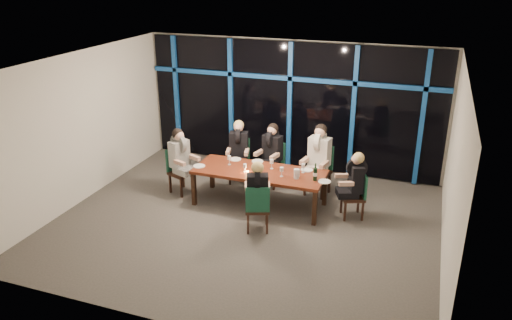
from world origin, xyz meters
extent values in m
plane|color=#56514C|center=(0.00, 0.00, 0.00)|extent=(7.00, 7.00, 0.00)
cube|color=silver|center=(0.00, 3.00, 1.50)|extent=(7.00, 0.04, 3.00)
cube|color=silver|center=(0.00, -3.00, 1.50)|extent=(7.00, 0.04, 3.00)
cube|color=silver|center=(-3.50, 0.00, 1.50)|extent=(0.04, 6.00, 3.00)
cube|color=silver|center=(3.50, 0.00, 1.50)|extent=(0.04, 6.00, 3.00)
cube|color=white|center=(0.00, 0.00, 3.00)|extent=(7.00, 6.00, 0.04)
cube|color=black|center=(0.00, 2.94, 1.50)|extent=(6.86, 0.04, 2.94)
cube|color=#12458E|center=(-2.90, 2.89, 1.50)|extent=(0.10, 0.10, 2.94)
cube|color=#12458E|center=(-1.45, 2.89, 1.50)|extent=(0.10, 0.10, 2.94)
cube|color=#12458E|center=(0.00, 2.89, 1.50)|extent=(0.10, 0.10, 2.94)
cube|color=#12458E|center=(1.45, 2.89, 1.50)|extent=(0.10, 0.10, 2.94)
cube|color=#12458E|center=(2.90, 2.89, 1.50)|extent=(0.10, 0.10, 2.94)
cube|color=#12458E|center=(0.00, 2.89, 2.16)|extent=(6.86, 0.10, 0.10)
cube|color=#FF2D14|center=(1.10, 3.25, 2.15)|extent=(0.60, 0.05, 0.35)
cube|color=maroon|center=(0.00, 0.80, 0.72)|extent=(2.60, 1.00, 0.06)
cube|color=black|center=(-1.24, 0.36, 0.34)|extent=(0.08, 0.08, 0.69)
cube|color=black|center=(1.24, 0.36, 0.34)|extent=(0.08, 0.08, 0.69)
cube|color=black|center=(-1.24, 1.24, 0.34)|extent=(0.08, 0.08, 0.69)
cube|color=black|center=(1.24, 1.24, 0.34)|extent=(0.08, 0.08, 0.69)
cube|color=black|center=(-0.81, 1.73, 0.45)|extent=(0.54, 0.54, 0.06)
cube|color=#1B563D|center=(-0.86, 1.92, 0.72)|extent=(0.45, 0.16, 0.50)
cube|color=black|center=(-0.94, 1.51, 0.21)|extent=(0.05, 0.05, 0.42)
cube|color=black|center=(-0.59, 1.60, 0.21)|extent=(0.05, 0.05, 0.42)
cube|color=black|center=(-1.02, 1.86, 0.21)|extent=(0.05, 0.05, 0.42)
cube|color=black|center=(-0.68, 1.94, 0.21)|extent=(0.05, 0.05, 0.42)
cube|color=black|center=(-0.07, 1.78, 0.45)|extent=(0.54, 0.54, 0.06)
cube|color=#1B563D|center=(-0.03, 1.97, 0.71)|extent=(0.45, 0.15, 0.50)
cube|color=black|center=(-0.28, 1.65, 0.21)|extent=(0.05, 0.05, 0.42)
cube|color=black|center=(0.06, 1.56, 0.21)|extent=(0.05, 0.05, 0.42)
cube|color=black|center=(-0.20, 1.99, 0.21)|extent=(0.05, 0.05, 0.42)
cube|color=black|center=(0.14, 1.91, 0.21)|extent=(0.05, 0.05, 0.42)
cube|color=black|center=(0.98, 1.68, 0.49)|extent=(0.57, 0.57, 0.06)
cube|color=#1B563D|center=(1.02, 1.90, 0.78)|extent=(0.49, 0.14, 0.54)
cube|color=black|center=(0.76, 1.53, 0.23)|extent=(0.05, 0.05, 0.45)
cube|color=black|center=(1.14, 1.46, 0.23)|extent=(0.05, 0.05, 0.45)
cube|color=black|center=(0.83, 1.91, 0.23)|extent=(0.05, 0.05, 0.45)
cube|color=black|center=(1.21, 1.84, 0.23)|extent=(0.05, 0.05, 0.45)
cube|color=black|center=(-1.74, 0.80, 0.45)|extent=(0.58, 0.58, 0.06)
cube|color=#1B563D|center=(-1.92, 0.88, 0.72)|extent=(0.21, 0.44, 0.50)
cube|color=black|center=(-1.64, 0.57, 0.21)|extent=(0.05, 0.05, 0.42)
cube|color=black|center=(-1.51, 0.90, 0.21)|extent=(0.05, 0.05, 0.42)
cube|color=black|center=(-1.97, 0.70, 0.21)|extent=(0.05, 0.05, 0.42)
cube|color=black|center=(-1.84, 1.03, 0.21)|extent=(0.05, 0.05, 0.42)
cube|color=black|center=(1.84, 0.92, 0.42)|extent=(0.55, 0.55, 0.06)
cube|color=#1B563D|center=(2.02, 0.99, 0.67)|extent=(0.20, 0.40, 0.47)
cube|color=black|center=(1.62, 1.01, 0.20)|extent=(0.05, 0.05, 0.39)
cube|color=black|center=(1.75, 0.70, 0.20)|extent=(0.05, 0.05, 0.39)
cube|color=black|center=(1.93, 1.14, 0.20)|extent=(0.05, 0.05, 0.39)
cube|color=black|center=(2.06, 0.83, 0.20)|extent=(0.05, 0.05, 0.39)
cube|color=black|center=(0.30, -0.15, 0.43)|extent=(0.55, 0.55, 0.06)
cube|color=#1B563D|center=(0.36, -0.33, 0.69)|extent=(0.42, 0.19, 0.48)
cube|color=black|center=(0.40, 0.07, 0.20)|extent=(0.05, 0.05, 0.40)
cube|color=black|center=(0.08, -0.05, 0.20)|extent=(0.05, 0.05, 0.40)
cube|color=black|center=(0.52, -0.26, 0.20)|extent=(0.05, 0.05, 0.40)
cube|color=black|center=(0.20, -0.37, 0.20)|extent=(0.05, 0.05, 0.40)
cube|color=black|center=(-0.78, 1.61, 0.55)|extent=(0.45, 0.49, 0.14)
cube|color=black|center=(-0.82, 1.76, 0.87)|extent=(0.44, 0.33, 0.56)
cylinder|color=black|center=(-0.82, 1.76, 1.09)|extent=(0.20, 0.43, 0.42)
sphere|color=tan|center=(-0.81, 1.75, 1.27)|extent=(0.21, 0.21, 0.21)
sphere|color=tan|center=(-0.82, 1.78, 1.30)|extent=(0.23, 0.23, 0.23)
cube|color=tan|center=(-0.95, 1.48, 0.79)|extent=(0.15, 0.31, 0.08)
cube|color=tan|center=(-0.56, 1.58, 0.79)|extent=(0.15, 0.31, 0.08)
cube|color=black|center=(-0.10, 1.66, 0.55)|extent=(0.44, 0.49, 0.14)
cube|color=black|center=(-0.06, 1.82, 0.87)|extent=(0.44, 0.32, 0.56)
cylinder|color=black|center=(-0.06, 1.82, 1.09)|extent=(0.19, 0.43, 0.42)
sphere|color=tan|center=(-0.07, 1.80, 1.27)|extent=(0.21, 0.21, 0.21)
sphere|color=black|center=(-0.06, 1.84, 1.30)|extent=(0.23, 0.23, 0.23)
cube|color=tan|center=(-0.31, 1.63, 0.79)|extent=(0.14, 0.31, 0.08)
cube|color=tan|center=(0.08, 1.54, 0.79)|extent=(0.14, 0.31, 0.08)
cube|color=silver|center=(0.96, 1.56, 0.59)|extent=(0.46, 0.52, 0.15)
cube|color=silver|center=(0.99, 1.73, 0.95)|extent=(0.47, 0.33, 0.60)
cylinder|color=silver|center=(0.99, 1.73, 1.19)|extent=(0.19, 0.47, 0.45)
sphere|color=tan|center=(0.99, 1.71, 1.38)|extent=(0.23, 0.23, 0.23)
sphere|color=black|center=(0.99, 1.75, 1.41)|extent=(0.25, 0.25, 0.25)
cube|color=tan|center=(0.73, 1.51, 0.79)|extent=(0.14, 0.33, 0.09)
cube|color=tan|center=(1.15, 1.43, 0.79)|extent=(0.14, 0.33, 0.09)
cube|color=black|center=(-1.63, 0.76, 0.55)|extent=(0.52, 0.49, 0.14)
cube|color=black|center=(-1.78, 0.82, 0.88)|extent=(0.37, 0.46, 0.56)
cylinder|color=black|center=(-1.78, 0.82, 1.10)|extent=(0.43, 0.25, 0.42)
sphere|color=tan|center=(-1.76, 0.81, 1.28)|extent=(0.21, 0.21, 0.21)
sphere|color=black|center=(-1.79, 0.82, 1.31)|extent=(0.23, 0.23, 0.23)
cube|color=tan|center=(-1.63, 0.54, 0.79)|extent=(0.31, 0.18, 0.08)
cube|color=tan|center=(-1.48, 0.91, 0.79)|extent=(0.31, 0.18, 0.08)
cube|color=black|center=(1.74, 0.87, 0.51)|extent=(0.49, 0.46, 0.13)
cube|color=black|center=(1.88, 0.93, 0.82)|extent=(0.35, 0.43, 0.52)
cylinder|color=black|center=(1.88, 0.93, 1.02)|extent=(0.40, 0.24, 0.39)
sphere|color=tan|center=(1.86, 0.92, 1.19)|extent=(0.20, 0.20, 0.20)
sphere|color=tan|center=(1.89, 0.94, 1.22)|extent=(0.21, 0.21, 0.21)
cube|color=tan|center=(1.60, 1.02, 0.79)|extent=(0.29, 0.18, 0.07)
cube|color=tan|center=(1.74, 0.67, 0.79)|extent=(0.29, 0.18, 0.07)
cube|color=black|center=(0.26, -0.05, 0.53)|extent=(0.46, 0.50, 0.13)
cube|color=black|center=(0.31, -0.19, 0.84)|extent=(0.44, 0.35, 0.53)
cylinder|color=black|center=(0.31, -0.19, 1.05)|extent=(0.23, 0.41, 0.40)
sphere|color=tan|center=(0.30, -0.17, 1.22)|extent=(0.20, 0.20, 0.20)
sphere|color=tan|center=(0.32, -0.21, 1.25)|extent=(0.22, 0.22, 0.22)
cube|color=tan|center=(0.41, 0.09, 0.79)|extent=(0.17, 0.30, 0.08)
cube|color=tan|center=(0.05, -0.04, 0.79)|extent=(0.17, 0.30, 0.08)
cylinder|color=white|center=(-0.67, 1.18, 0.76)|extent=(0.24, 0.24, 0.01)
cylinder|color=white|center=(-0.20, 1.23, 0.76)|extent=(0.24, 0.24, 0.01)
cylinder|color=white|center=(0.88, 1.13, 0.76)|extent=(0.24, 0.24, 0.01)
cylinder|color=white|center=(-1.22, 0.59, 0.76)|extent=(0.24, 0.24, 0.01)
cylinder|color=white|center=(1.28, 0.70, 0.76)|extent=(0.24, 0.24, 0.01)
cylinder|color=white|center=(0.10, 0.37, 0.76)|extent=(0.24, 0.24, 0.01)
cylinder|color=black|center=(1.14, 0.71, 0.87)|extent=(0.07, 0.07, 0.25)
cylinder|color=black|center=(1.14, 0.71, 1.04)|extent=(0.03, 0.03, 0.09)
cylinder|color=silver|center=(1.14, 0.71, 0.87)|extent=(0.08, 0.08, 0.07)
cylinder|color=white|center=(0.79, 0.68, 0.85)|extent=(0.11, 0.11, 0.19)
cylinder|color=white|center=(0.85, 0.68, 0.86)|extent=(0.02, 0.02, 0.13)
cylinder|color=#FF9E4C|center=(-0.19, 0.63, 0.76)|extent=(0.05, 0.05, 0.03)
cylinder|color=silver|center=(-0.24, 0.64, 0.75)|extent=(0.06, 0.06, 0.01)
cylinder|color=silver|center=(-0.24, 0.64, 0.80)|extent=(0.01, 0.01, 0.10)
cylinder|color=silver|center=(-0.24, 0.64, 0.89)|extent=(0.07, 0.07, 0.07)
cylinder|color=white|center=(0.20, 0.97, 0.75)|extent=(0.07, 0.07, 0.01)
cylinder|color=white|center=(0.20, 0.97, 0.81)|extent=(0.01, 0.01, 0.11)
cylinder|color=white|center=(0.20, 0.97, 0.91)|extent=(0.07, 0.07, 0.08)
cylinder|color=silver|center=(0.50, 0.67, 0.75)|extent=(0.07, 0.07, 0.01)
cylinder|color=silver|center=(0.50, 0.67, 0.81)|extent=(0.01, 0.01, 0.11)
cylinder|color=silver|center=(0.50, 0.67, 0.90)|extent=(0.07, 0.07, 0.07)
cylinder|color=silver|center=(-0.68, 0.89, 0.75)|extent=(0.07, 0.07, 0.01)
cylinder|color=silver|center=(-0.68, 0.89, 0.81)|extent=(0.01, 0.01, 0.11)
cylinder|color=silver|center=(-0.68, 0.89, 0.90)|extent=(0.07, 0.07, 0.08)
cylinder|color=silver|center=(0.84, 0.99, 0.75)|extent=(0.07, 0.07, 0.01)
cylinder|color=silver|center=(0.84, 0.99, 0.81)|extent=(0.01, 0.01, 0.11)
cylinder|color=silver|center=(0.84, 0.99, 0.90)|extent=(0.07, 0.07, 0.07)
camera|label=1|loc=(2.99, -7.76, 4.60)|focal=35.00mm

